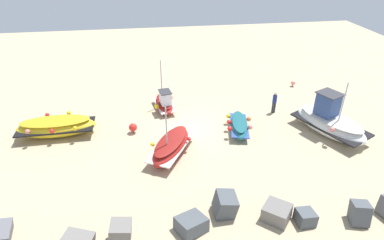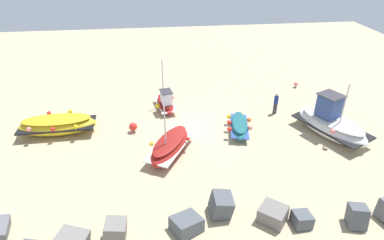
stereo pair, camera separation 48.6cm
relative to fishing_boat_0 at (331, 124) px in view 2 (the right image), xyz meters
name	(u,v)px [view 2 (the right image)]	position (x,y,z in m)	size (l,w,h in m)	color
ground_plane	(194,129)	(8.96, -1.80, -0.86)	(57.93, 57.93, 0.00)	tan
fishing_boat_0	(331,124)	(0.00, 0.00, 0.00)	(4.14, 5.65, 4.01)	white
fishing_boat_1	(57,125)	(18.25, -2.48, -0.22)	(5.16, 2.53, 1.24)	gold
fishing_boat_2	(170,146)	(10.82, 0.90, -0.27)	(3.42, 4.42, 3.57)	maroon
fishing_boat_3	(239,126)	(5.97, -1.14, -0.40)	(1.96, 3.53, 0.91)	#1E6670
fishing_boat_4	(165,103)	(10.81, -5.04, -0.29)	(1.70, 3.25, 3.84)	maroon
person_walking	(276,102)	(2.63, -3.34, 0.11)	(0.32, 0.32, 1.67)	#2D2D38
breakwater_rocks	(224,221)	(8.76, 7.07, -0.41)	(27.46, 2.96, 1.40)	slate
mooring_buoy_0	(133,127)	(13.17, -1.98, -0.44)	(0.56, 0.56, 0.70)	#3F3F42
mooring_buoy_1	(296,84)	(-0.90, -7.77, -0.54)	(0.39, 0.39, 0.52)	#3F3F42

